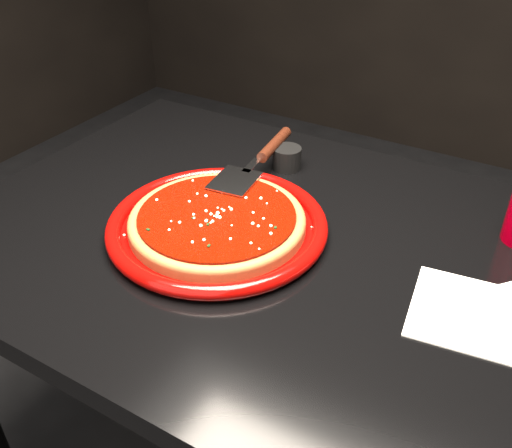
{
  "coord_description": "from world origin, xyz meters",
  "views": [
    {
      "loc": [
        0.35,
        -0.7,
        1.32
      ],
      "look_at": [
        -0.07,
        -0.0,
        0.77
      ],
      "focal_mm": 40.0,
      "sensor_mm": 36.0,
      "label": 1
    }
  ],
  "objects_px": {
    "ramekin": "(287,158)",
    "table": "(284,391)",
    "plate": "(217,225)",
    "pizza_server": "(257,159)"
  },
  "relations": [
    {
      "from": "plate",
      "to": "pizza_server",
      "type": "xyz_separation_m",
      "value": [
        -0.03,
        0.19,
        0.03
      ]
    },
    {
      "from": "table",
      "to": "ramekin",
      "type": "bearing_deg",
      "value": 119.55
    },
    {
      "from": "table",
      "to": "pizza_server",
      "type": "height_order",
      "value": "pizza_server"
    },
    {
      "from": "ramekin",
      "to": "table",
      "type": "bearing_deg",
      "value": -60.45
    },
    {
      "from": "table",
      "to": "pizza_server",
      "type": "relative_size",
      "value": 3.69
    },
    {
      "from": "ramekin",
      "to": "pizza_server",
      "type": "bearing_deg",
      "value": -107.89
    },
    {
      "from": "pizza_server",
      "to": "ramekin",
      "type": "relative_size",
      "value": 5.51
    },
    {
      "from": "plate",
      "to": "pizza_server",
      "type": "bearing_deg",
      "value": 99.67
    },
    {
      "from": "plate",
      "to": "ramekin",
      "type": "bearing_deg",
      "value": 91.57
    },
    {
      "from": "table",
      "to": "pizza_server",
      "type": "xyz_separation_m",
      "value": [
        -0.16,
        0.16,
        0.42
      ]
    }
  ]
}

